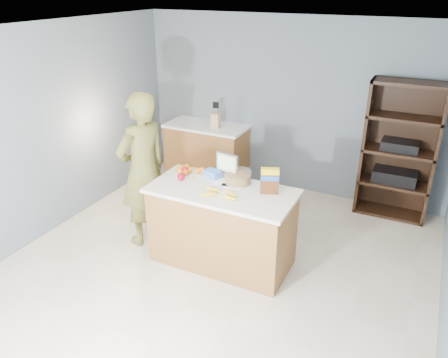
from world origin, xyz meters
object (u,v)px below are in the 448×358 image
at_px(counter_peninsula, 222,229).
at_px(person, 143,170).
at_px(shelving_unit, 399,153).
at_px(tv, 227,164).
at_px(cereal_box, 270,179).

xyz_separation_m(counter_peninsula, person, (-1.02, 0.02, 0.50)).
xyz_separation_m(shelving_unit, tv, (-1.63, -1.75, 0.19)).
bearing_deg(cereal_box, tv, 163.58).
relative_size(tv, cereal_box, 1.02).
bearing_deg(counter_peninsula, person, 178.68).
distance_m(shelving_unit, person, 3.27).
distance_m(counter_peninsula, shelving_unit, 2.61).
relative_size(shelving_unit, tv, 6.38).
height_order(counter_peninsula, tv, tv).
bearing_deg(tv, shelving_unit, 46.90).
relative_size(counter_peninsula, shelving_unit, 0.87).
xyz_separation_m(shelving_unit, person, (-2.57, -2.03, 0.05)).
distance_m(tv, cereal_box, 0.58).
xyz_separation_m(person, cereal_box, (1.50, 0.11, 0.15)).
bearing_deg(counter_peninsula, shelving_unit, 52.89).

